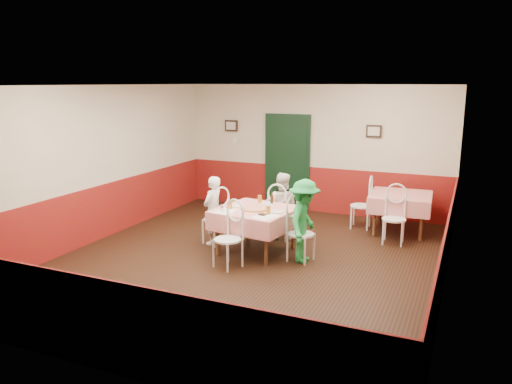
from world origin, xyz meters
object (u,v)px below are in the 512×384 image
at_px(glass_b, 268,210).
at_px(diner_far, 281,206).
at_px(chair_second_a, 361,206).
at_px(glass_c, 260,199).
at_px(beer_bottle, 272,199).
at_px(diner_left, 213,210).
at_px(chair_right, 301,234).
at_px(main_table, 256,231).
at_px(chair_near, 228,240).
at_px(glass_a, 230,205).
at_px(chair_left, 215,219).
at_px(wallet, 262,215).
at_px(second_table, 400,213).
at_px(diner_right, 304,221).
at_px(pizza, 255,208).
at_px(chair_far, 280,215).
at_px(chair_second_b, 394,219).

distance_m(glass_b, diner_far, 1.17).
xyz_separation_m(chair_second_a, glass_c, (-1.45, -1.72, 0.38)).
distance_m(beer_bottle, diner_left, 1.09).
bearing_deg(glass_c, chair_right, -29.50).
xyz_separation_m(chair_right, diner_left, (-1.73, 0.23, 0.16)).
distance_m(main_table, chair_near, 0.85).
bearing_deg(glass_a, chair_left, 146.83).
height_order(main_table, wallet, wallet).
xyz_separation_m(glass_a, glass_c, (0.29, 0.60, -0.00)).
relative_size(second_table, wallet, 10.18).
relative_size(wallet, diner_right, 0.08).
distance_m(pizza, wallet, 0.40).
xyz_separation_m(main_table, diner_left, (-0.89, 0.12, 0.24)).
bearing_deg(beer_bottle, chair_near, -100.78).
bearing_deg(chair_second_a, diner_far, -46.80).
distance_m(chair_far, glass_b, 1.17).
xyz_separation_m(pizza, diner_right, (0.89, -0.08, -0.10)).
distance_m(chair_far, diner_left, 1.25).
bearing_deg(glass_c, diner_left, -158.42).
distance_m(main_table, chair_right, 0.85).
bearing_deg(second_table, glass_a, -136.92).
relative_size(chair_left, chair_far, 1.00).
bearing_deg(chair_second_b, glass_c, -159.01).
distance_m(glass_b, glass_c, 0.80).
relative_size(second_table, glass_a, 8.14).
bearing_deg(diner_left, glass_a, 66.99).
bearing_deg(diner_far, glass_a, 58.67).
distance_m(main_table, glass_a, 0.63).
bearing_deg(chair_left, chair_right, 103.88).
bearing_deg(chair_far, chair_second_b, -166.29).
height_order(second_table, glass_a, glass_a).
distance_m(chair_near, glass_a, 0.82).
bearing_deg(chair_second_b, pizza, -148.24).
bearing_deg(chair_left, glass_c, 134.92).
distance_m(chair_near, chair_second_b, 3.14).
bearing_deg(chair_near, wallet, 73.06).
bearing_deg(diner_right, chair_far, 34.29).
xyz_separation_m(chair_right, chair_second_a, (0.49, 2.27, 0.00)).
distance_m(chair_second_b, beer_bottle, 2.23).
bearing_deg(chair_second_b, chair_near, -137.30).
bearing_deg(diner_far, chair_left, 33.85).
bearing_deg(chair_right, main_table, 92.31).
xyz_separation_m(chair_near, diner_left, (-0.78, 0.96, 0.16)).
xyz_separation_m(glass_c, diner_far, (0.24, 0.46, -0.21)).
bearing_deg(chair_far, main_table, 80.15).
bearing_deg(glass_a, chair_far, 62.97).
xyz_separation_m(chair_second_a, glass_a, (-1.74, -2.32, 0.38)).
xyz_separation_m(chair_far, diner_far, (0.01, 0.05, 0.17)).
bearing_deg(diner_right, wallet, 104.34).
bearing_deg(glass_a, chair_right, 2.71).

